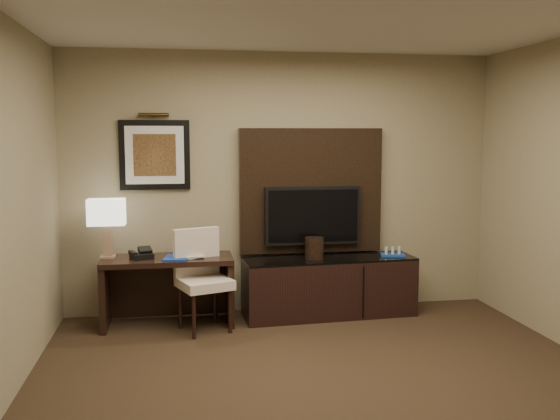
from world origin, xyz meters
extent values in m
cube|color=black|center=(0.00, 0.00, -0.01)|extent=(4.50, 5.00, 0.01)
cube|color=silver|center=(0.00, 0.00, 2.70)|extent=(4.50, 5.00, 0.01)
cube|color=gray|center=(0.00, 2.50, 1.35)|extent=(4.50, 0.01, 2.70)
cube|color=black|center=(-1.19, 2.10, 0.34)|extent=(1.26, 0.54, 0.67)
cube|color=black|center=(0.44, 2.15, 0.30)|extent=(1.78, 0.60, 0.60)
cube|color=black|center=(0.30, 2.44, 1.27)|extent=(1.50, 0.12, 1.30)
cube|color=black|center=(0.30, 2.34, 1.02)|extent=(1.00, 0.08, 0.60)
cube|color=black|center=(-1.30, 2.48, 1.65)|extent=(0.70, 0.04, 0.70)
cylinder|color=#3E2F14|center=(-1.30, 2.44, 2.05)|extent=(0.04, 0.04, 0.30)
cube|color=#173795|center=(-1.10, 2.01, 0.68)|extent=(0.27, 0.33, 0.02)
imported|color=#B9A791|center=(-1.03, 2.05, 0.79)|extent=(0.18, 0.06, 0.24)
cylinder|color=black|center=(0.27, 2.14, 0.71)|extent=(0.20, 0.20, 0.22)
camera|label=1|loc=(-1.07, -3.94, 1.86)|focal=40.00mm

